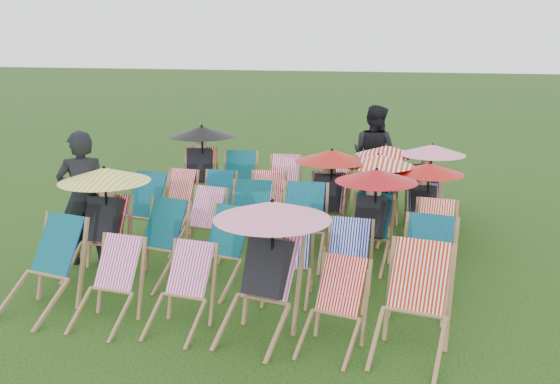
% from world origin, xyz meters
% --- Properties ---
extents(ground, '(100.00, 100.00, 0.00)m').
position_xyz_m(ground, '(0.00, 0.00, 0.00)').
color(ground, black).
rests_on(ground, ground).
extents(deckchair_0, '(0.82, 1.03, 1.00)m').
position_xyz_m(deckchair_0, '(-2.02, -2.23, 0.50)').
color(deckchair_0, olive).
rests_on(deckchair_0, ground).
extents(deckchair_1, '(0.63, 0.84, 0.87)m').
position_xyz_m(deckchair_1, '(-1.17, -2.32, 0.43)').
color(deckchair_1, olive).
rests_on(deckchair_1, ground).
extents(deckchair_2, '(0.63, 0.83, 0.85)m').
position_xyz_m(deckchair_2, '(-0.36, -2.26, 0.43)').
color(deckchair_2, olive).
rests_on(deckchair_2, ground).
extents(deckchair_3, '(1.18, 1.26, 1.40)m').
position_xyz_m(deckchair_3, '(0.51, -2.18, 0.74)').
color(deckchair_3, olive).
rests_on(deckchair_3, ground).
extents(deckchair_4, '(0.69, 0.86, 0.84)m').
position_xyz_m(deckchair_4, '(1.24, -2.27, 0.42)').
color(deckchair_4, olive).
rests_on(deckchair_4, ground).
extents(deckchair_5, '(0.80, 1.02, 1.02)m').
position_xyz_m(deckchair_5, '(1.98, -2.21, 0.51)').
color(deckchair_5, olive).
rests_on(deckchair_5, ground).
extents(deckchair_6, '(1.15, 1.20, 1.37)m').
position_xyz_m(deckchair_6, '(-1.99, -1.02, 0.72)').
color(deckchair_6, olive).
rests_on(deckchair_6, ground).
extents(deckchair_7, '(0.78, 0.98, 0.96)m').
position_xyz_m(deckchair_7, '(-1.24, -1.07, 0.48)').
color(deckchair_7, olive).
rests_on(deckchair_7, ground).
extents(deckchair_8, '(0.78, 0.96, 0.93)m').
position_xyz_m(deckchair_8, '(-0.38, -1.09, 0.47)').
color(deckchair_8, olive).
rests_on(deckchair_8, ground).
extents(deckchair_9, '(0.63, 0.82, 0.84)m').
position_xyz_m(deckchair_9, '(0.51, -1.16, 0.42)').
color(deckchair_9, olive).
rests_on(deckchair_9, ground).
extents(deckchair_10, '(0.58, 0.81, 0.88)m').
position_xyz_m(deckchair_10, '(1.17, -1.06, 0.44)').
color(deckchair_10, olive).
rests_on(deckchair_10, ground).
extents(deckchair_11, '(0.76, 0.98, 0.98)m').
position_xyz_m(deckchair_11, '(2.04, -1.07, 0.49)').
color(deckchair_11, olive).
rests_on(deckchair_11, ground).
extents(deckchair_12, '(0.82, 1.04, 1.02)m').
position_xyz_m(deckchair_12, '(-2.08, 0.08, 0.51)').
color(deckchair_12, olive).
rests_on(deckchair_12, ground).
extents(deckchair_13, '(0.69, 0.88, 0.88)m').
position_xyz_m(deckchair_13, '(-1.08, 0.03, 0.44)').
color(deckchair_13, olive).
rests_on(deckchair_13, ground).
extents(deckchair_14, '(0.70, 0.95, 0.99)m').
position_xyz_m(deckchair_14, '(-0.39, 0.09, 0.49)').
color(deckchair_14, olive).
rests_on(deckchair_14, ground).
extents(deckchair_15, '(0.73, 0.98, 1.02)m').
position_xyz_m(deckchair_15, '(0.39, 0.01, 0.51)').
color(deckchair_15, olive).
rests_on(deckchair_15, ground).
extents(deckchair_16, '(1.09, 1.15, 1.29)m').
position_xyz_m(deckchair_16, '(1.30, 0.16, 0.68)').
color(deckchair_16, olive).
rests_on(deckchair_16, ground).
extents(deckchair_17, '(0.66, 0.87, 0.89)m').
position_xyz_m(deckchair_17, '(2.11, 0.09, 0.44)').
color(deckchair_17, olive).
rests_on(deckchair_17, ground).
extents(deckchair_18, '(0.61, 0.82, 0.87)m').
position_xyz_m(deckchair_18, '(-1.95, 1.14, 0.43)').
color(deckchair_18, olive).
rests_on(deckchair_18, ground).
extents(deckchair_19, '(0.59, 0.82, 0.88)m').
position_xyz_m(deckchair_19, '(-1.28, 1.16, 0.44)').
color(deckchair_19, olive).
rests_on(deckchair_19, ground).
extents(deckchair_20, '(0.70, 0.90, 0.91)m').
position_xyz_m(deckchair_20, '(-0.44, 1.17, 0.45)').
color(deckchair_20, olive).
rests_on(deckchair_20, ground).
extents(deckchair_21, '(1.12, 1.16, 1.33)m').
position_xyz_m(deckchair_21, '(0.52, 1.22, 0.70)').
color(deckchair_21, olive).
rests_on(deckchair_21, ground).
extents(deckchair_22, '(1.07, 1.15, 1.27)m').
position_xyz_m(deckchair_22, '(1.19, 1.33, 0.67)').
color(deckchair_22, olive).
rests_on(deckchair_22, ground).
extents(deckchair_23, '(1.00, 1.07, 1.19)m').
position_xyz_m(deckchair_23, '(1.97, 1.26, 0.63)').
color(deckchair_23, olive).
rests_on(deckchair_23, ground).
extents(deckchair_24, '(1.20, 1.31, 1.43)m').
position_xyz_m(deckchair_24, '(-2.05, 2.47, 0.75)').
color(deckchair_24, olive).
rests_on(deckchair_24, ground).
extents(deckchair_25, '(0.79, 1.01, 1.00)m').
position_xyz_m(deckchair_25, '(-1.26, 2.28, 0.50)').
color(deckchair_25, olive).
rests_on(deckchair_25, ground).
extents(deckchair_26, '(0.70, 0.92, 0.95)m').
position_xyz_m(deckchair_26, '(-0.48, 2.41, 0.47)').
color(deckchair_26, olive).
rests_on(deckchair_26, ground).
extents(deckchair_27, '(0.67, 0.85, 0.85)m').
position_xyz_m(deckchair_27, '(0.38, 2.41, 0.42)').
color(deckchair_27, olive).
rests_on(deckchair_27, ground).
extents(deckchair_28, '(1.03, 1.09, 1.22)m').
position_xyz_m(deckchair_28, '(1.25, 2.46, 0.64)').
color(deckchair_28, olive).
rests_on(deckchair_28, ground).
extents(deckchair_29, '(1.08, 1.13, 1.28)m').
position_xyz_m(deckchair_29, '(1.97, 2.41, 0.67)').
color(deckchair_29, olive).
rests_on(deckchair_29, ground).
extents(person_left, '(0.78, 0.67, 1.81)m').
position_xyz_m(person_left, '(-2.38, -0.74, 0.90)').
color(person_left, black).
rests_on(person_left, ground).
extents(person_rear, '(1.08, 0.99, 1.80)m').
position_xyz_m(person_rear, '(0.97, 3.44, 0.90)').
color(person_rear, black).
rests_on(person_rear, ground).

